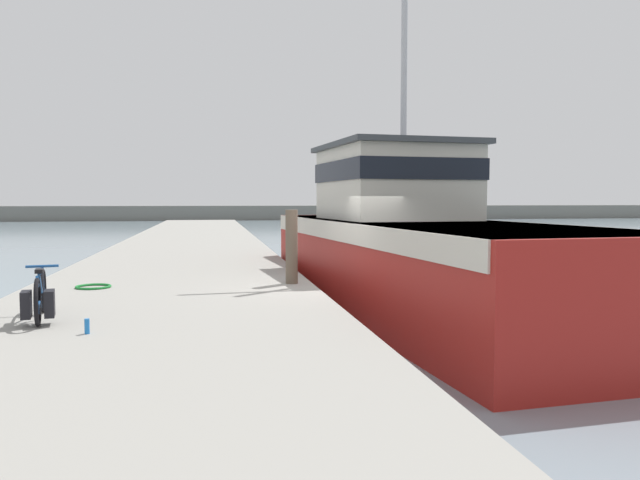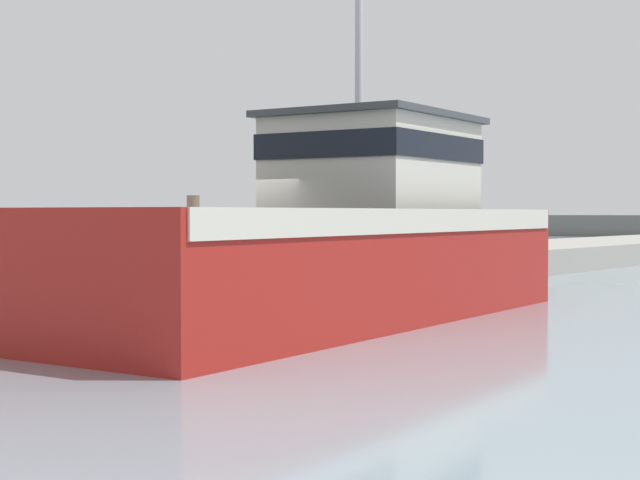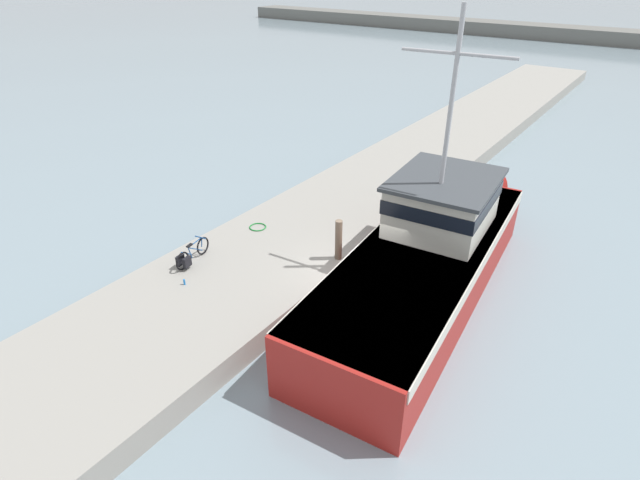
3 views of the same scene
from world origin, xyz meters
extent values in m
plane|color=gray|center=(0.00, 0.00, 0.00)|extent=(320.00, 320.00, 0.00)
cube|color=gray|center=(-3.41, 0.00, 0.39)|extent=(5.42, 80.00, 0.78)
cube|color=maroon|center=(1.72, 0.92, 0.98)|extent=(4.64, 12.17, 1.97)
cone|color=maroon|center=(1.07, 7.90, 0.98)|extent=(2.06, 2.30, 1.87)
cube|color=beige|center=(1.72, 0.92, 1.77)|extent=(4.69, 11.94, 0.39)
cube|color=beige|center=(1.58, 2.40, 2.79)|extent=(3.15, 3.68, 1.64)
cube|color=black|center=(1.58, 2.40, 3.08)|extent=(3.22, 3.76, 0.46)
cube|color=#3D4247|center=(1.58, 2.40, 3.67)|extent=(3.41, 3.98, 0.12)
cylinder|color=brown|center=(-1.10, 0.38, 1.51)|extent=(0.24, 0.24, 1.45)
torus|color=#197A2D|center=(-4.83, 0.43, 0.81)|extent=(0.65, 0.65, 0.04)
camera|label=1|loc=(-2.66, -11.67, 2.42)|focal=35.00mm
camera|label=2|loc=(12.12, -12.53, 1.90)|focal=55.00mm
camera|label=3|loc=(6.85, -11.79, 9.81)|focal=28.00mm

